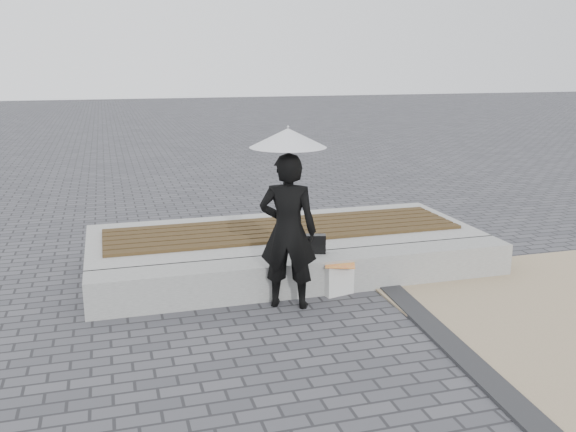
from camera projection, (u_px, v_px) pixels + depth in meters
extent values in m
plane|color=#4B4A4F|center=(367.00, 349.00, 5.76)|extent=(80.00, 80.00, 0.00)
cube|color=#2A2B2D|center=(469.00, 361.00, 5.49)|extent=(0.61, 5.20, 0.04)
cube|color=#AFB0AB|center=(312.00, 274.00, 7.20)|extent=(5.00, 0.45, 0.40)
cube|color=#ACABA6|center=(284.00, 245.00, 8.32)|extent=(5.00, 2.00, 0.40)
imported|color=black|center=(288.00, 231.00, 6.59)|extent=(0.72, 0.61, 1.67)
cylinder|color=silver|center=(288.00, 185.00, 6.47)|extent=(0.01, 0.01, 0.79)
cone|color=silver|center=(288.00, 138.00, 6.35)|extent=(0.79, 0.79, 0.19)
sphere|color=silver|center=(288.00, 127.00, 6.32)|extent=(0.03, 0.03, 0.03)
cube|color=black|center=(312.00, 244.00, 7.27)|extent=(0.33, 0.19, 0.22)
cube|color=silver|center=(338.00, 279.00, 7.08)|extent=(0.37, 0.22, 0.36)
cube|color=red|center=(340.00, 265.00, 6.99)|extent=(0.39, 0.34, 0.01)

